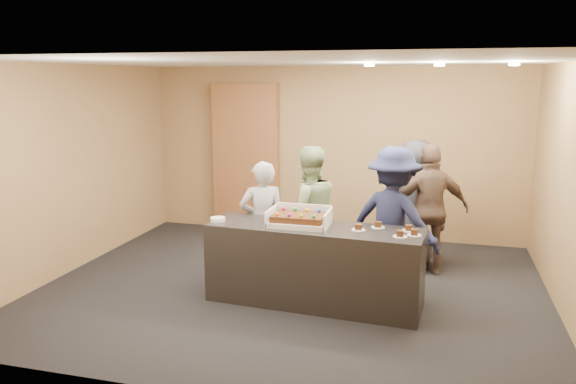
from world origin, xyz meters
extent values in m
plane|color=black|center=(0.00, 0.00, 0.00)|extent=(6.00, 6.00, 0.00)
plane|color=silver|center=(0.00, 0.00, 2.70)|extent=(6.00, 6.00, 0.00)
cube|color=#956F48|center=(0.00, 2.50, 1.35)|extent=(6.00, 0.04, 2.70)
cube|color=#956F48|center=(0.00, -2.50, 1.35)|extent=(6.00, 0.04, 2.70)
cube|color=#956F48|center=(-3.00, 0.00, 1.35)|extent=(0.04, 5.00, 2.70)
cube|color=#956F48|center=(3.00, 0.00, 1.35)|extent=(0.04, 5.00, 2.70)
cube|color=black|center=(0.35, -0.39, 0.45)|extent=(2.44, 0.86, 0.90)
cube|color=brown|center=(-1.44, 2.41, 1.22)|extent=(1.11, 0.15, 2.44)
cube|color=white|center=(0.18, -0.39, 0.93)|extent=(0.65, 0.46, 0.06)
cube|color=white|center=(-0.15, -0.39, 0.99)|extent=(0.02, 0.46, 0.18)
cube|color=white|center=(0.50, -0.39, 0.99)|extent=(0.02, 0.46, 0.18)
cube|color=white|center=(0.18, -0.17, 1.00)|extent=(0.65, 0.02, 0.20)
cube|color=#3F240E|center=(0.18, -0.39, 0.99)|extent=(0.57, 0.40, 0.07)
sphere|color=#D91947|center=(-0.04, -0.25, 1.05)|extent=(0.04, 0.04, 0.04)
sphere|color=#1BA655|center=(0.10, -0.25, 1.05)|extent=(0.04, 0.04, 0.04)
sphere|color=yellow|center=(0.24, -0.25, 1.05)|extent=(0.04, 0.04, 0.04)
sphere|color=blue|center=(0.38, -0.25, 1.05)|extent=(0.04, 0.04, 0.04)
sphere|color=orange|center=(-0.04, -0.53, 1.05)|extent=(0.04, 0.04, 0.04)
sphere|color=purple|center=(0.10, -0.53, 1.05)|extent=(0.04, 0.04, 0.04)
sphere|color=yellow|center=(0.24, -0.53, 1.05)|extent=(0.04, 0.04, 0.04)
sphere|color=green|center=(0.38, -0.53, 1.05)|extent=(0.04, 0.04, 0.04)
cylinder|color=white|center=(-0.78, -0.44, 0.92)|extent=(0.17, 0.17, 0.04)
cylinder|color=white|center=(0.85, -0.42, 0.90)|extent=(0.15, 0.15, 0.01)
cube|color=#3F240E|center=(0.85, -0.42, 0.94)|extent=(0.07, 0.06, 0.06)
cylinder|color=white|center=(1.04, -0.26, 0.90)|extent=(0.15, 0.15, 0.01)
cube|color=#3F240E|center=(1.04, -0.26, 0.94)|extent=(0.07, 0.06, 0.06)
cylinder|color=white|center=(1.30, -0.56, 0.90)|extent=(0.15, 0.15, 0.01)
cube|color=#3F240E|center=(1.30, -0.56, 0.94)|extent=(0.07, 0.06, 0.06)
cylinder|color=white|center=(1.38, -0.31, 0.90)|extent=(0.15, 0.15, 0.01)
cube|color=#3F240E|center=(1.38, -0.31, 0.94)|extent=(0.07, 0.06, 0.06)
cylinder|color=white|center=(1.44, -0.47, 0.90)|extent=(0.15, 0.15, 0.01)
cube|color=#3F240E|center=(1.44, -0.47, 0.94)|extent=(0.07, 0.06, 0.06)
imported|color=#A5A4AA|center=(-0.39, 0.06, 0.77)|extent=(0.66, 0.57, 1.54)
imported|color=#8DA373|center=(0.11, 0.34, 0.85)|extent=(1.05, 0.99, 1.71)
imported|color=#1E2345|center=(1.17, 0.20, 0.87)|extent=(1.28, 1.00, 1.75)
imported|color=brown|center=(1.58, 0.98, 0.86)|extent=(1.08, 0.71, 1.71)
imported|color=#2A2A30|center=(1.37, 1.32, 0.86)|extent=(1.00, 0.94, 1.72)
cylinder|color=#FFEAC6|center=(0.80, 0.50, 2.67)|extent=(0.12, 0.12, 0.03)
cylinder|color=#FFEAC6|center=(1.60, 0.50, 2.67)|extent=(0.12, 0.12, 0.03)
cylinder|color=#FFEAC6|center=(2.40, 0.50, 2.67)|extent=(0.12, 0.12, 0.03)
camera|label=1|loc=(1.65, -6.29, 2.52)|focal=35.00mm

